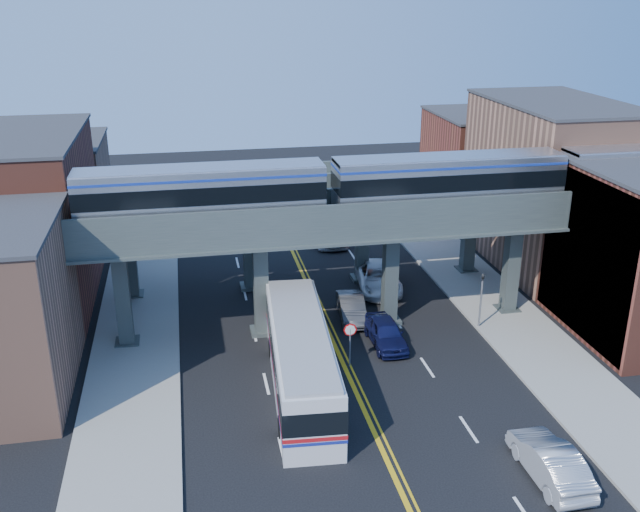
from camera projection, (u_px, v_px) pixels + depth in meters
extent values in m
plane|color=black|center=(357.00, 395.00, 36.90)|extent=(120.00, 120.00, 0.00)
cube|color=gray|center=(138.00, 327.00, 43.98)|extent=(5.00, 70.00, 0.16)
cube|color=gray|center=(487.00, 298.00, 48.10)|extent=(5.00, 70.00, 0.16)
cube|color=brown|center=(24.00, 221.00, 46.30)|extent=(8.00, 14.00, 11.00)
cube|color=#A16C53|center=(56.00, 190.00, 58.75)|extent=(8.00, 10.00, 8.00)
cube|color=#A16C53|center=(550.00, 185.00, 52.74)|extent=(8.00, 14.00, 12.00)
cube|color=brown|center=(478.00, 164.00, 65.20)|extent=(8.00, 10.00, 9.00)
cube|color=teal|center=(585.00, 262.00, 41.48)|extent=(0.10, 9.50, 9.50)
cube|color=#3E4846|center=(123.00, 298.00, 41.02)|extent=(0.85, 0.85, 6.00)
cube|color=#3E4846|center=(261.00, 287.00, 42.45)|extent=(0.85, 0.85, 6.00)
cube|color=#3E4846|center=(390.00, 278.00, 43.88)|extent=(0.85, 0.85, 6.00)
cube|color=#3E4846|center=(511.00, 268.00, 45.31)|extent=(0.85, 0.85, 6.00)
cube|color=#3F4845|center=(327.00, 225.00, 41.85)|extent=(52.00, 3.60, 1.40)
cube|color=#3E4846|center=(129.00, 256.00, 47.44)|extent=(0.85, 0.85, 6.00)
cube|color=#3E4846|center=(249.00, 248.00, 48.87)|extent=(0.85, 0.85, 6.00)
cube|color=#3E4846|center=(362.00, 240.00, 50.30)|extent=(0.85, 0.85, 6.00)
cube|color=#3E4846|center=(469.00, 233.00, 51.73)|extent=(0.85, 0.85, 6.00)
cube|color=#3F4845|center=(306.00, 193.00, 48.26)|extent=(52.00, 3.60, 1.40)
cube|color=black|center=(123.00, 223.00, 39.49)|extent=(1.99, 1.99, 0.23)
cube|color=black|center=(280.00, 214.00, 41.06)|extent=(1.99, 1.99, 0.23)
cube|color=#B4B8BE|center=(201.00, 192.00, 39.72)|extent=(13.74, 2.62, 2.89)
cube|color=black|center=(201.00, 189.00, 39.67)|extent=(13.76, 2.68, 0.99)
cube|color=black|center=(376.00, 208.00, 42.09)|extent=(1.99, 1.99, 0.23)
cube|color=black|center=(515.00, 200.00, 43.66)|extent=(1.99, 1.99, 0.23)
cube|color=#B4B8BE|center=(448.00, 179.00, 42.32)|extent=(13.74, 2.62, 2.89)
cube|color=black|center=(449.00, 177.00, 42.27)|extent=(13.76, 2.68, 0.99)
cube|color=black|center=(600.00, 195.00, 44.69)|extent=(1.99, 1.99, 0.23)
cylinder|color=slate|center=(350.00, 348.00, 39.30)|extent=(0.09, 0.09, 2.30)
cylinder|color=red|center=(350.00, 330.00, 38.90)|extent=(0.76, 0.04, 0.76)
cylinder|color=slate|center=(480.00, 305.00, 43.48)|extent=(0.12, 0.12, 3.20)
imported|color=black|center=(483.00, 274.00, 42.75)|extent=(0.15, 0.18, 0.90)
cube|color=silver|center=(301.00, 360.00, 36.92)|extent=(3.74, 13.25, 3.38)
cube|color=black|center=(301.00, 352.00, 36.77)|extent=(3.80, 13.29, 1.14)
cube|color=#B21419|center=(301.00, 365.00, 37.04)|extent=(3.79, 13.29, 0.20)
cylinder|color=black|center=(310.00, 425.00, 33.45)|extent=(3.00, 1.29, 1.09)
cylinder|color=black|center=(295.00, 346.00, 40.73)|extent=(3.00, 1.29, 1.09)
imported|color=#11143F|center=(386.00, 333.00, 41.81)|extent=(1.88, 4.57, 1.55)
imported|color=#343437|center=(352.00, 308.00, 45.07)|extent=(1.99, 4.61, 1.48)
imported|color=white|center=(378.00, 278.00, 49.49)|extent=(3.58, 6.39, 1.69)
imported|color=#B4B3B8|center=(329.00, 230.00, 58.91)|extent=(3.02, 6.57, 1.86)
imported|color=#ACADB1|center=(550.00, 461.00, 30.43)|extent=(1.79, 5.05, 1.66)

